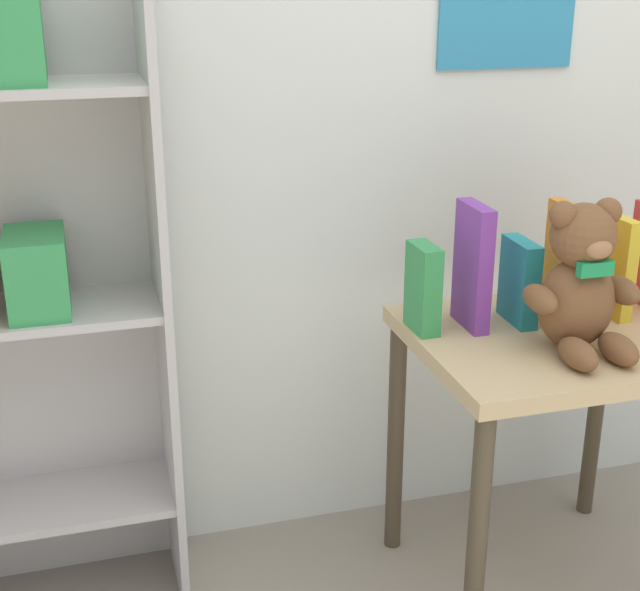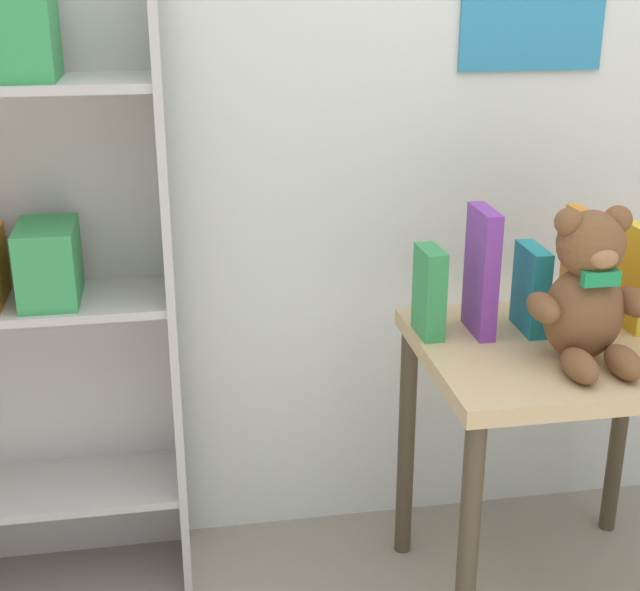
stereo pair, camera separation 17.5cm
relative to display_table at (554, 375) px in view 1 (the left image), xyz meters
The scene contains 8 objects.
wall_back 0.84m from the display_table, 105.63° to the left, with size 4.80×0.07×2.50m.
display_table is the anchor object (origin of this frame).
teddy_bear 0.25m from the display_table, 97.60° to the right, with size 0.23×0.21×0.31m.
book_standing_green 0.35m from the display_table, 160.58° to the left, with size 0.04×0.10×0.19m, color #33934C.
book_standing_purple 0.30m from the display_table, 150.74° to the left, with size 0.03×0.13×0.27m, color purple.
book_standing_teal 0.22m from the display_table, 122.72° to the left, with size 0.04×0.12×0.18m, color teal.
book_standing_orange 0.25m from the display_table, 57.13° to the left, with size 0.03×0.14×0.25m, color orange.
book_standing_yellow 0.28m from the display_table, 25.59° to the left, with size 0.03×0.14×0.22m, color gold.
Camera 1 is at (-0.84, -0.54, 1.36)m, focal length 50.00 mm.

